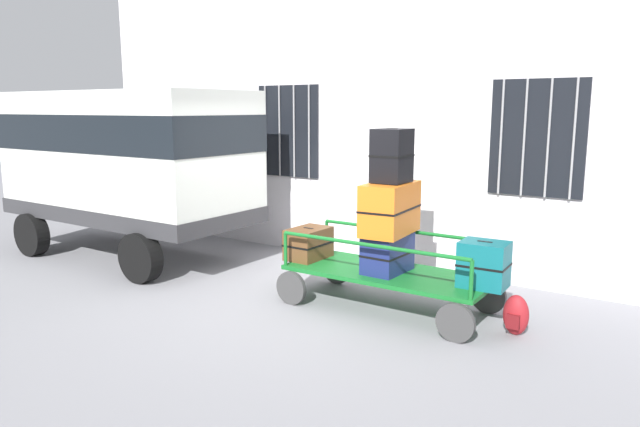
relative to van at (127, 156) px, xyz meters
name	(u,v)px	position (x,y,z in m)	size (l,w,h in m)	color
ground_plane	(300,301)	(3.66, -0.35, -1.62)	(40.00, 40.00, 0.00)	gray
building_wall	(391,100)	(3.66, 1.98, 0.87)	(12.00, 0.38, 5.00)	silver
van	(127,156)	(0.00, 0.00, 0.00)	(4.25, 1.97, 2.63)	silver
luggage_cart	(388,278)	(4.68, 0.03, -1.24)	(2.52, 1.10, 0.47)	#146023
cart_railing	(389,242)	(4.68, 0.03, -0.80)	(2.40, 0.97, 0.43)	#146023
suitcase_left_bottom	(309,243)	(3.54, 0.00, -0.96)	(0.41, 0.61, 0.40)	brown
suitcase_midleft_bottom	(388,253)	(4.68, 0.00, -0.93)	(0.43, 0.65, 0.46)	navy
suitcase_midleft_middle	(390,208)	(4.68, 0.04, -0.40)	(0.53, 0.89, 0.61)	orange
suitcase_midleft_top	(392,156)	(4.68, 0.06, 0.21)	(0.38, 0.44, 0.62)	black
suitcase_center_bottom	(484,264)	(5.82, 0.06, -0.91)	(0.53, 0.42, 0.51)	#0F5960
backpack	(516,315)	(6.20, 0.05, -1.41)	(0.27, 0.22, 0.44)	maroon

